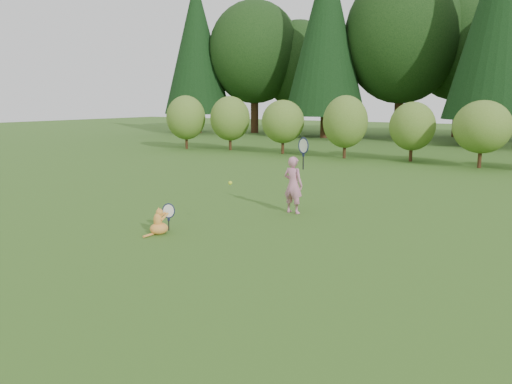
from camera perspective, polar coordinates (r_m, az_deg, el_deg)
The scene contains 6 objects.
ground at distance 9.80m, azimuth -3.50°, elevation -4.63°, with size 100.00×100.00×0.00m, color #305317.
shrub_row at distance 21.43m, azimuth 17.37°, elevation 6.92°, with size 28.00×3.00×2.80m, color #4C6B21, non-canonical shape.
woodland_backdrop at distance 31.55m, azimuth 23.03°, elevation 18.70°, with size 48.00×10.00×15.00m, color black, non-canonical shape.
child at distance 11.34m, azimuth 4.31°, elevation 0.96°, with size 0.73×0.40×1.95m.
cat at distance 9.81m, azimuth -11.00°, elevation -3.20°, with size 0.50×0.72×0.71m.
tennis_ball at distance 9.65m, azimuth -2.96°, elevation 1.04°, with size 0.08×0.08×0.08m.
Camera 1 is at (5.55, -7.66, 2.55)m, focal length 35.00 mm.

